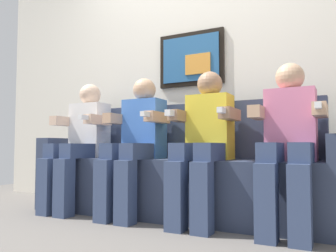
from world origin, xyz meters
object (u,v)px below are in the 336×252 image
at_px(person_leftmost, 80,140).
at_px(person_right_center, 204,138).
at_px(person_rightmost, 289,137).
at_px(person_left_center, 136,139).
at_px(couch, 178,176).

distance_m(person_leftmost, person_right_center, 1.15).
xyz_separation_m(person_right_center, person_rightmost, (0.58, 0.00, -0.00)).
height_order(person_right_center, person_rightmost, same).
bearing_deg(person_left_center, couch, 30.41).
xyz_separation_m(person_leftmost, person_left_center, (0.58, 0.00, 0.00)).
distance_m(person_right_center, person_rightmost, 0.58).
bearing_deg(person_rightmost, couch, 168.96).
bearing_deg(person_leftmost, person_rightmost, 0.00).
bearing_deg(couch, person_left_center, -149.59).
distance_m(person_left_center, person_rightmost, 1.15).
bearing_deg(person_leftmost, person_left_center, 0.00).
height_order(person_left_center, person_right_center, same).
distance_m(person_leftmost, person_rightmost, 1.73).
bearing_deg(person_left_center, person_rightmost, 0.00).
distance_m(couch, person_leftmost, 0.93).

